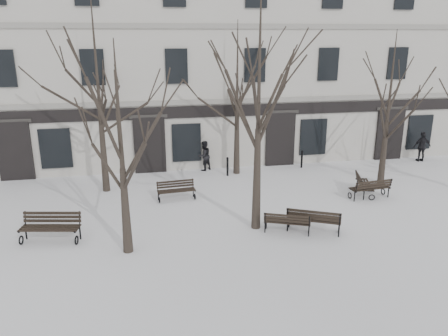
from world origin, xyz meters
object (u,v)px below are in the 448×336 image
object	(u,v)px
tree_2	(259,75)
bench_4	(371,188)
bench_2	(314,219)
bench_5	(363,184)
bench_1	(287,222)
bench_3	(176,190)
bench_0	(51,226)
tree_1	(119,125)

from	to	relation	value
tree_2	bench_4	world-z (taller)	tree_2
bench_2	bench_5	xyz separation A→B (m)	(3.76, 3.42, -0.06)
tree_2	bench_1	distance (m)	5.27
bench_1	bench_3	distance (m)	5.53
bench_0	bench_4	bearing A→B (deg)	18.52
tree_1	bench_1	world-z (taller)	tree_1
bench_4	bench_5	xyz separation A→B (m)	(-0.02, 0.62, -0.02)
bench_0	bench_3	size ratio (longest dim) A/B	1.25
bench_4	tree_1	bearing A→B (deg)	10.14
tree_1	bench_5	xyz separation A→B (m)	(10.32, 3.61, -3.79)
bench_0	bench_1	world-z (taller)	bench_0
bench_0	bench_5	xyz separation A→B (m)	(12.95, 2.32, -0.08)
bench_3	bench_4	world-z (taller)	bench_4
bench_3	tree_2	bearing A→B (deg)	-57.79
bench_2	bench_3	world-z (taller)	bench_2
bench_2	bench_3	size ratio (longest dim) A/B	1.19
bench_2	tree_1	bearing A→B (deg)	28.03
tree_2	bench_3	size ratio (longest dim) A/B	5.32
bench_1	bench_2	bearing A→B (deg)	-164.76
bench_1	bench_5	size ratio (longest dim) A/B	0.96
tree_1	bench_3	size ratio (longest dim) A/B	4.06
bench_0	bench_3	bearing A→B (deg)	45.82
bench_1	tree_2	bearing A→B (deg)	-12.43
tree_1	bench_0	distance (m)	4.72
bench_4	bench_2	bearing A→B (deg)	30.56
bench_3	bench_4	bearing A→B (deg)	-15.18
bench_1	tree_1	bearing A→B (deg)	25.77
bench_4	tree_2	bearing A→B (deg)	13.26
tree_1	tree_2	world-z (taller)	tree_2
bench_0	bench_3	world-z (taller)	bench_0
bench_2	bench_4	size ratio (longest dim) A/B	1.07
bench_4	bench_3	bearing A→B (deg)	-16.18
tree_1	bench_0	bearing A→B (deg)	153.77
bench_3	bench_5	size ratio (longest dim) A/B	0.93
bench_3	bench_0	bearing A→B (deg)	-150.23
tree_2	bench_1	size ratio (longest dim) A/B	5.17
tree_1	bench_1	size ratio (longest dim) A/B	3.94
bench_1	bench_3	xyz separation A→B (m)	(-3.63, 4.18, -0.00)
tree_1	bench_2	world-z (taller)	tree_1
bench_1	bench_2	world-z (taller)	bench_2
bench_0	bench_4	xyz separation A→B (m)	(12.97, 1.70, -0.06)
tree_1	bench_5	bearing A→B (deg)	19.30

